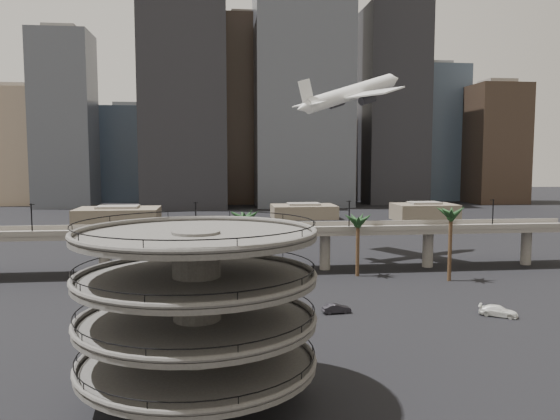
{
  "coord_description": "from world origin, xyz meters",
  "views": [
    {
      "loc": [
        -11.16,
        -53.74,
        22.89
      ],
      "look_at": [
        -1.49,
        28.0,
        15.0
      ],
      "focal_mm": 35.0,
      "sensor_mm": 36.0,
      "label": 1
    }
  ],
  "objects": [
    {
      "name": "palm_trees",
      "position": [
        14.02,
        44.65,
        11.43
      ],
      "size": [
        42.4,
        10.4,
        14.0
      ],
      "color": "#4D3621",
      "rests_on": "ground"
    },
    {
      "name": "parking_ramp",
      "position": [
        -13.0,
        -4.0,
        9.84
      ],
      "size": [
        22.2,
        22.2,
        17.35
      ],
      "color": "#464442",
      "rests_on": "ground"
    },
    {
      "name": "low_buildings",
      "position": [
        6.89,
        142.3,
        2.86
      ],
      "size": [
        135.0,
        27.5,
        6.8
      ],
      "color": "#65594A",
      "rests_on": "ground"
    },
    {
      "name": "airborne_jet",
      "position": [
        19.81,
        70.09,
        37.51
      ],
      "size": [
        29.71,
        27.68,
        12.28
      ],
      "rotation": [
        0.0,
        -0.29,
        0.5
      ],
      "color": "silver",
      "rests_on": "ground"
    },
    {
      "name": "car_a",
      "position": [
        -1.33,
        14.48,
        0.79
      ],
      "size": [
        4.84,
        2.53,
        1.57
      ],
      "primitive_type": "imported",
      "rotation": [
        0.0,
        0.0,
        1.72
      ],
      "color": "#B32919",
      "rests_on": "ground"
    },
    {
      "name": "ground",
      "position": [
        0.0,
        0.0,
        0.0
      ],
      "size": [
        700.0,
        700.0,
        0.0
      ],
      "primitive_type": "plane",
      "color": "black",
      "rests_on": "ground"
    },
    {
      "name": "overpass",
      "position": [
        0.0,
        55.0,
        7.34
      ],
      "size": [
        130.0,
        9.3,
        14.7
      ],
      "color": "slate",
      "rests_on": "ground"
    },
    {
      "name": "car_b",
      "position": [
        6.38,
        23.51,
        0.7
      ],
      "size": [
        4.36,
        1.93,
        1.39
      ],
      "primitive_type": "imported",
      "rotation": [
        0.0,
        0.0,
        1.68
      ],
      "color": "black",
      "rests_on": "ground"
    },
    {
      "name": "car_c",
      "position": [
        29.35,
        19.22,
        0.77
      ],
      "size": [
        5.66,
        4.72,
        1.55
      ],
      "primitive_type": "imported",
      "rotation": [
        0.0,
        0.0,
        0.99
      ],
      "color": "white",
      "rests_on": "ground"
    },
    {
      "name": "skyline",
      "position": [
        15.11,
        217.08,
        45.81
      ],
      "size": [
        269.0,
        86.0,
        125.24
      ],
      "color": "gray",
      "rests_on": "ground"
    }
  ]
}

